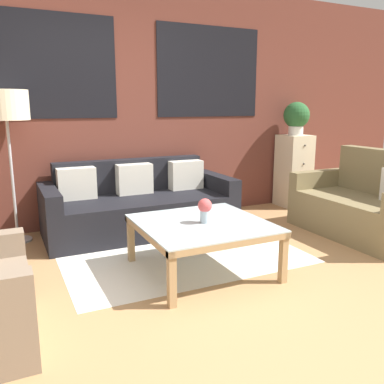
{
  "coord_description": "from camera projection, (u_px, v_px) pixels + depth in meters",
  "views": [
    {
      "loc": [
        -1.51,
        -2.29,
        1.39
      ],
      "look_at": [
        0.17,
        1.26,
        0.55
      ],
      "focal_mm": 38.0,
      "sensor_mm": 36.0,
      "label": 1
    }
  ],
  "objects": [
    {
      "name": "couch_dark",
      "position": [
        139.0,
        206.0,
        4.55
      ],
      "size": [
        2.07,
        0.88,
        0.78
      ],
      "color": "black",
      "rests_on": "ground_plane"
    },
    {
      "name": "flower_vase",
      "position": [
        205.0,
        209.0,
        3.35
      ],
      "size": [
        0.12,
        0.12,
        0.21
      ],
      "color": "#ADBCC6",
      "rests_on": "coffee_table"
    },
    {
      "name": "drawer_cabinet",
      "position": [
        294.0,
        171.0,
        5.66
      ],
      "size": [
        0.38,
        0.42,
        0.99
      ],
      "color": "beige",
      "rests_on": "ground_plane"
    },
    {
      "name": "rug",
      "position": [
        175.0,
        249.0,
        4.01
      ],
      "size": [
        2.2,
        1.78,
        0.0
      ],
      "color": "silver",
      "rests_on": "ground_plane"
    },
    {
      "name": "potted_plant",
      "position": [
        296.0,
        117.0,
        5.51
      ],
      "size": [
        0.35,
        0.35,
        0.45
      ],
      "color": "silver",
      "rests_on": "drawer_cabinet"
    },
    {
      "name": "ground_plane",
      "position": [
        245.0,
        301.0,
        2.95
      ],
      "size": [
        16.0,
        16.0,
        0.0
      ],
      "primitive_type": "plane",
      "color": "#AD7F51"
    },
    {
      "name": "wall_back_brick",
      "position": [
        136.0,
        104.0,
        4.81
      ],
      "size": [
        8.4,
        0.09,
        2.8
      ],
      "color": "brown",
      "rests_on": "ground_plane"
    },
    {
      "name": "floor_lamp",
      "position": [
        6.0,
        110.0,
        3.97
      ],
      "size": [
        0.44,
        0.44,
        1.54
      ],
      "color": "#B2B2B7",
      "rests_on": "ground_plane"
    },
    {
      "name": "settee_vintage",
      "position": [
        365.0,
        207.0,
        4.4
      ],
      "size": [
        0.8,
        1.44,
        0.92
      ],
      "color": "olive",
      "rests_on": "ground_plane"
    },
    {
      "name": "coffee_table",
      "position": [
        202.0,
        229.0,
        3.41
      ],
      "size": [
        1.03,
        1.03,
        0.43
      ],
      "color": "silver",
      "rests_on": "ground_plane"
    }
  ]
}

